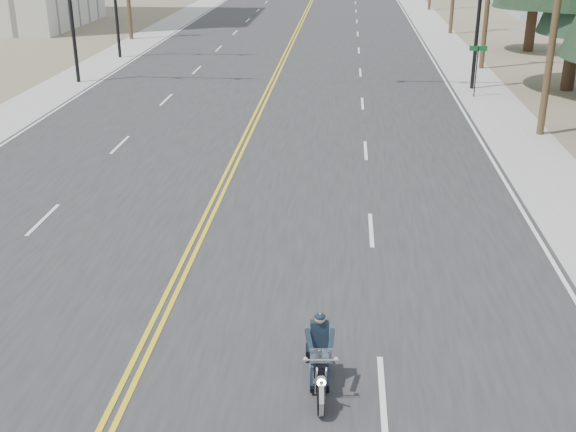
{
  "coord_description": "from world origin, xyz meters",
  "views": [
    {
      "loc": [
        4.1,
        -7.72,
        8.5
      ],
      "look_at": [
        2.76,
        9.05,
        1.6
      ],
      "focal_mm": 45.0,
      "sensor_mm": 36.0,
      "label": 1
    }
  ],
  "objects": [
    {
      "name": "motorcyclist",
      "position": [
        3.77,
        4.05,
        0.78
      ],
      "size": [
        1.0,
        2.05,
        1.55
      ],
      "primitive_type": null,
      "rotation": [
        0.0,
        0.0,
        3.22
      ],
      "color": "black",
      "rests_on": "ground"
    },
    {
      "name": "road",
      "position": [
        0.0,
        70.0,
        0.01
      ],
      "size": [
        20.0,
        200.0,
        0.01
      ],
      "primitive_type": "cube",
      "color": "#303033",
      "rests_on": "ground"
    },
    {
      "name": "sidewalk_right",
      "position": [
        11.5,
        70.0,
        0.01
      ],
      "size": [
        3.0,
        200.0,
        0.01
      ],
      "primitive_type": "cube",
      "color": "#A5A5A0",
      "rests_on": "ground"
    },
    {
      "name": "sidewalk_left",
      "position": [
        -11.5,
        70.0,
        0.01
      ],
      "size": [
        3.0,
        200.0,
        0.01
      ],
      "primitive_type": "cube",
      "color": "#A5A5A0",
      "rests_on": "ground"
    },
    {
      "name": "street_sign",
      "position": [
        10.8,
        30.0,
        1.8
      ],
      "size": [
        0.9,
        0.06,
        2.62
      ],
      "color": "black",
      "rests_on": "ground"
    }
  ]
}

